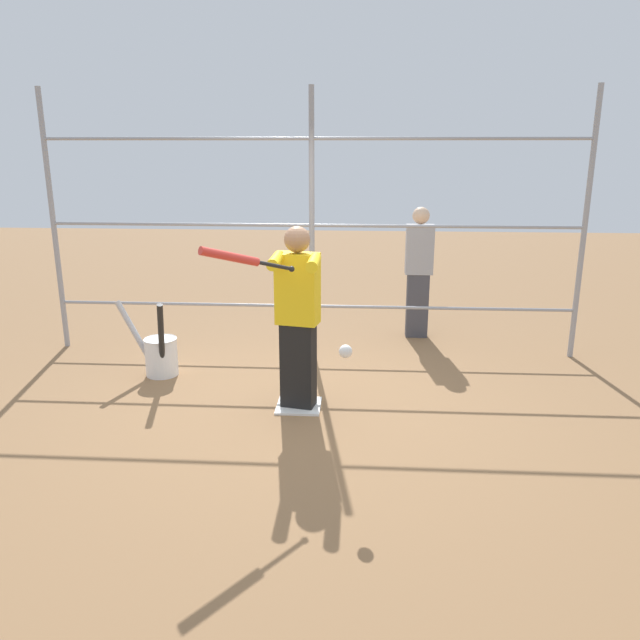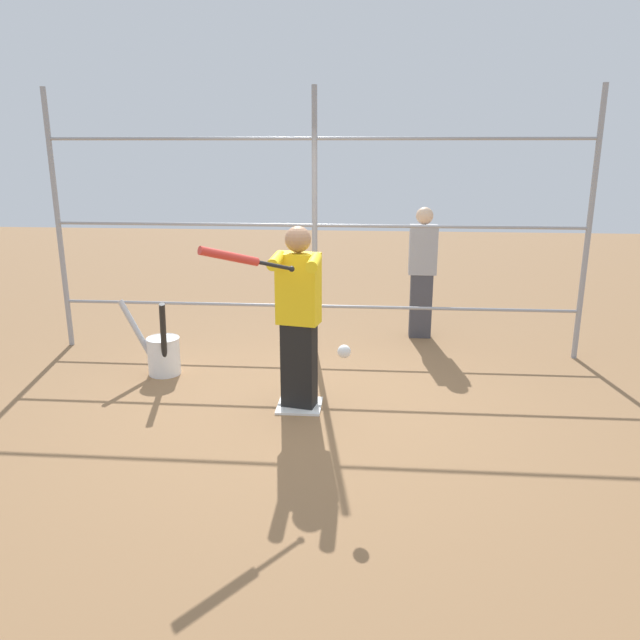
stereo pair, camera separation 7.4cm
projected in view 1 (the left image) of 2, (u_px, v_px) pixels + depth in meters
The scene contains 8 objects.
ground_plane at pixel (299, 407), 5.71m from camera, with size 24.00×24.00×0.00m, color olive.
home_plate at pixel (299, 406), 5.71m from camera, with size 0.40×0.40×0.02m.
fence_backstop at pixel (312, 225), 6.85m from camera, with size 5.92×0.06×2.91m.
batter at pixel (298, 313), 5.45m from camera, with size 0.42×0.61×1.65m.
baseball_bat_swinging at pixel (238, 258), 4.60m from camera, with size 0.64×0.56×0.28m.
softball_in_flight at pixel (346, 351), 4.40m from camera, with size 0.10×0.10×0.10m.
bat_bucket at pixel (160, 354), 6.44m from camera, with size 0.63×0.52×0.85m.
bystander_behind_fence at pixel (419, 271), 7.58m from camera, with size 0.33×0.21×1.60m.
Camera 1 is at (-0.54, 5.25, 2.33)m, focal length 35.00 mm.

